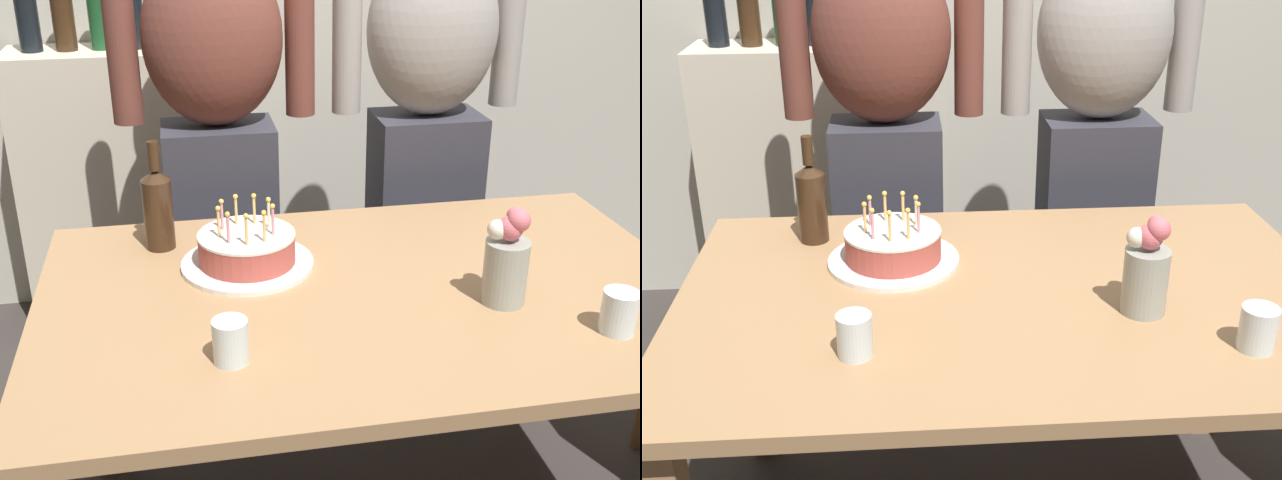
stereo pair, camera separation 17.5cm
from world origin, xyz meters
TOP-DOWN VIEW (x-y plane):
  - dining_table at (0.00, 0.00)m, footprint 1.50×0.96m
  - birthday_cake at (-0.26, 0.17)m, footprint 0.32×0.32m
  - water_glass_near at (0.45, -0.27)m, footprint 0.07×0.07m
  - water_glass_far at (-0.34, -0.24)m, footprint 0.07×0.07m
  - wine_bottle at (-0.47, 0.32)m, footprint 0.07×0.07m
  - flower_vase at (0.27, -0.11)m, footprint 0.10×0.10m
  - person_man_bearded at (-0.29, 0.78)m, footprint 0.61×0.27m
  - person_woman_cardigan at (0.38, 0.78)m, footprint 0.61×0.27m
  - shelf_cabinet at (-0.65, 1.33)m, footprint 0.69×0.30m

SIDE VIEW (x-z plane):
  - shelf_cabinet at x=-0.65m, z-range -0.13..1.23m
  - dining_table at x=0.00m, z-range 0.27..1.01m
  - birthday_cake at x=-0.26m, z-range 0.70..0.86m
  - water_glass_far at x=-0.34m, z-range 0.74..0.83m
  - water_glass_near at x=0.45m, z-range 0.74..0.83m
  - flower_vase at x=0.27m, z-range 0.73..0.95m
  - wine_bottle at x=-0.47m, z-range 0.71..0.99m
  - person_man_bearded at x=-0.29m, z-range 0.04..1.70m
  - person_woman_cardigan at x=0.38m, z-range 0.04..1.70m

